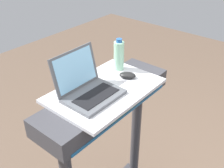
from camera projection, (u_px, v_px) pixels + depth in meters
name	position (u px, v px, depth m)	size (l,w,h in m)	color
desk_board	(105.00, 90.00, 1.55)	(0.64, 0.42, 0.02)	silver
laptop	(88.00, 87.00, 1.47)	(0.30, 0.27, 0.23)	#515459
computer_mouse	(128.00, 75.00, 1.65)	(0.06, 0.10, 0.03)	black
water_bottle	(119.00, 55.00, 1.70)	(0.06, 0.06, 0.20)	#9EDBB2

